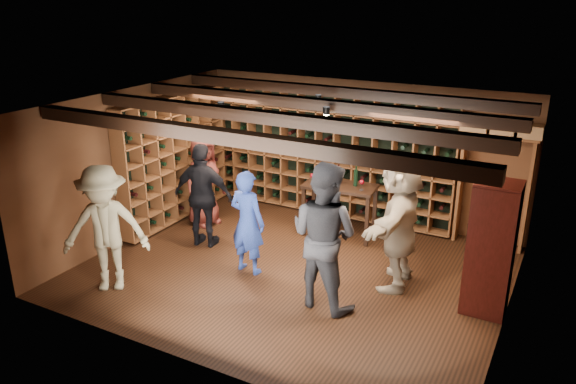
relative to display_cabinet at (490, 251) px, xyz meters
The scene contains 13 objects.
ground 2.85m from the display_cabinet, behind, with size 6.00×6.00×0.00m, color black.
room_shell 3.14m from the display_cabinet, behind, with size 6.00×6.00×6.00m.
wine_rack_back 3.89m from the display_cabinet, 146.67° to the left, with size 4.65×0.30×2.20m.
wine_rack_left 5.59m from the display_cabinet, behind, with size 0.30×2.65×2.20m.
crate_shelf 2.26m from the display_cabinet, 98.20° to the left, with size 1.20×0.32×2.07m.
display_cabinet is the anchor object (origin of this frame).
man_blue_shirt 3.35m from the display_cabinet, behind, with size 0.57×0.38×1.57m, color navy.
man_grey_suit 2.12m from the display_cabinet, 156.62° to the right, with size 0.96×0.75×1.98m, color black.
guest_red_floral 4.99m from the display_cabinet, behind, with size 0.78×0.50×1.59m, color maroon.
guest_woman_black 4.41m from the display_cabinet, behind, with size 1.01×0.42×1.72m, color black.
guest_khaki 5.10m from the display_cabinet, 158.60° to the right, with size 1.17×0.67×1.81m, color gray.
guest_beige 1.25m from the display_cabinet, behind, with size 1.82×0.58×1.96m, color tan.
tasting_table 2.95m from the display_cabinet, 153.46° to the left, with size 1.25×0.71×1.19m.
Camera 1 is at (3.48, -6.68, 3.99)m, focal length 35.00 mm.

